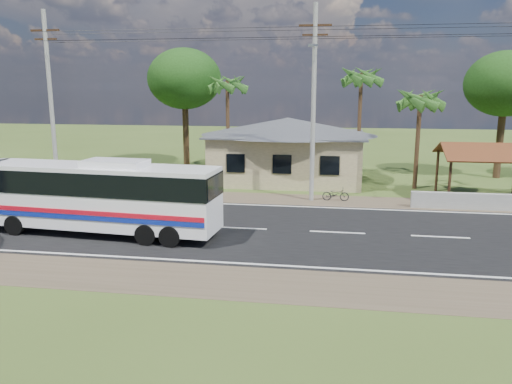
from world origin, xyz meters
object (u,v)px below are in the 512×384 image
at_px(motorcycle, 336,194).
at_px(small_car, 0,191).
at_px(waiting_shed, 486,153).
at_px(coach_bus, 98,192).

height_order(motorcycle, small_car, small_car).
relative_size(motorcycle, small_car, 0.43).
relative_size(waiting_shed, motorcycle, 3.38).
bearing_deg(waiting_shed, motorcycle, -167.39).
xyz_separation_m(motorcycle, small_car, (-19.08, -3.30, 0.21)).
xyz_separation_m(waiting_shed, coach_bus, (-19.07, -10.34, -0.78)).
bearing_deg(motorcycle, coach_bus, 128.10).
bearing_deg(coach_bus, small_car, 153.72).
bearing_deg(motorcycle, small_car, 99.14).
height_order(waiting_shed, motorcycle, waiting_shed).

